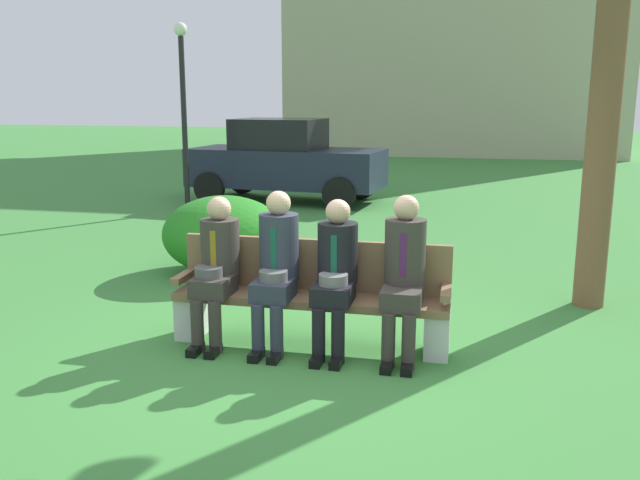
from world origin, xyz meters
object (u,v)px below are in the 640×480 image
seated_man_centerleft (276,262)px  shrub_near_bench (224,234)px  building_backdrop (457,5)px  park_bench (312,294)px  parked_car_near (285,161)px  seated_man_centerright (335,269)px  street_lamp (183,97)px  seated_man_rightmost (404,268)px  seated_man_leftmost (216,263)px

seated_man_centerleft → shrub_near_bench: bearing=120.4°
shrub_near_bench → building_backdrop: 21.57m
park_bench → parked_car_near: bearing=107.1°
park_bench → seated_man_centerright: bearing=-30.0°
seated_man_centerleft → parked_car_near: (-2.11, 7.91, 0.09)m
park_bench → street_lamp: bearing=121.8°
seated_man_centerleft → seated_man_rightmost: (1.08, 0.01, 0.00)m
building_backdrop → shrub_near_bench: bearing=-95.8°
seated_man_rightmost → shrub_near_bench: 3.30m
seated_man_centerright → seated_man_rightmost: 0.57m
shrub_near_bench → parked_car_near: (-0.79, 5.66, 0.36)m
building_backdrop → seated_man_centerleft: bearing=-92.0°
shrub_near_bench → street_lamp: bearing=118.9°
building_backdrop → parked_car_near: bearing=-100.9°
park_bench → building_backdrop: size_ratio=0.19×
seated_man_leftmost → shrub_near_bench: bearing=109.1°
park_bench → street_lamp: (-3.88, 6.25, 1.67)m
park_bench → seated_man_rightmost: 0.87m
park_bench → parked_car_near: size_ratio=0.59×
seated_man_rightmost → street_lamp: (-4.68, 6.37, 1.36)m
seated_man_leftmost → seated_man_rightmost: bearing=0.4°
park_bench → seated_man_centerleft: (-0.28, -0.13, 0.31)m
street_lamp → seated_man_centerleft: bearing=-60.5°
seated_man_rightmost → parked_car_near: parked_car_near is taller
seated_man_centerleft → building_backdrop: 23.61m
park_bench → seated_man_centerright: size_ratio=1.85×
parked_car_near → building_backdrop: (2.92, 15.17, 4.81)m
park_bench → seated_man_centerleft: seated_man_centerleft is taller
seated_man_centerleft → seated_man_rightmost: 1.08m
seated_man_leftmost → seated_man_centerright: (1.05, 0.00, 0.01)m
shrub_near_bench → parked_car_near: 5.73m
parked_car_near → building_backdrop: bearing=79.1°
shrub_near_bench → building_backdrop: bearing=84.2°
parked_car_near → street_lamp: street_lamp is taller
seated_man_rightmost → shrub_near_bench: size_ratio=0.89×
park_bench → shrub_near_bench: (-1.60, 2.12, 0.03)m
building_backdrop → seated_man_rightmost: bearing=-89.3°
seated_man_rightmost → shrub_near_bench: bearing=136.9°
park_bench → building_backdrop: building_backdrop is taller
park_bench → seated_man_centerright: (0.24, -0.14, 0.28)m
seated_man_leftmost → building_backdrop: size_ratio=0.10×
parked_car_near → street_lamp: (-1.49, -1.53, 1.27)m
park_bench → shrub_near_bench: 2.65m
seated_man_centerright → park_bench: bearing=150.0°
seated_man_rightmost → seated_man_leftmost: bearing=-179.6°
shrub_near_bench → park_bench: bearing=-53.0°
seated_man_centerleft → seated_man_centerright: 0.51m
seated_man_rightmost → seated_man_centerright: bearing=-178.9°
seated_man_centerright → seated_man_rightmost: size_ratio=0.96×
seated_man_rightmost → street_lamp: bearing=126.3°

